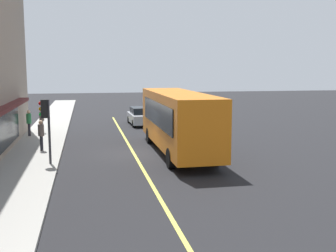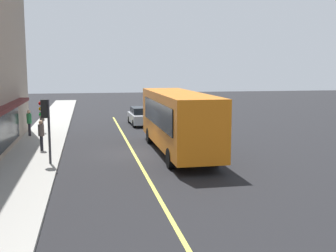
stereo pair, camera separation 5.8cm
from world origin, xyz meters
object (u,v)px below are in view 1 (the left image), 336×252
Objects in this scene: car_silver at (140,116)px; pedestrian_waiting at (29,120)px; bus at (178,119)px; pedestrian_mid_block at (42,118)px; pedestrian_near_storefront at (41,132)px; traffic_light at (45,116)px.

pedestrian_waiting reaches higher than car_silver.
car_silver is at bearing 2.36° from bus.
pedestrian_mid_block is (-3.95, 7.83, 0.50)m from car_silver.
pedestrian_waiting is at bearing 51.92° from bus.
pedestrian_waiting is (5.59, 1.37, 0.04)m from pedestrian_near_storefront.
bus is 2.56× the size of car_silver.
traffic_light reaches higher than pedestrian_waiting.
pedestrian_mid_block is at bearing 5.19° from pedestrian_near_storefront.
pedestrian_mid_block is 6.97m from pedestrian_near_storefront.
pedestrian_waiting is at bearing 121.81° from car_silver.
bus is at bearing -74.25° from traffic_light.
traffic_light is 0.73× the size of car_silver.
traffic_light reaches higher than pedestrian_near_storefront.
bus is 7.41m from traffic_light.
traffic_light is at bearing -167.83° from pedestrian_waiting.
pedestrian_near_storefront is at bearing 78.79° from bus.
pedestrian_mid_block is 1.02× the size of pedestrian_near_storefront.
car_silver is at bearing -63.22° from pedestrian_mid_block.
bus is 11.56m from pedestrian_waiting.
pedestrian_waiting reaches higher than pedestrian_near_storefront.
bus reaches higher than pedestrian_near_storefront.
bus is at bearing -177.64° from car_silver.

